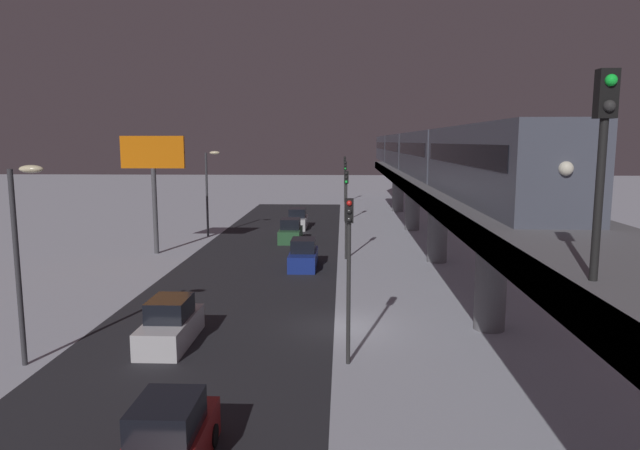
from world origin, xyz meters
name	(u,v)px	position (x,y,z in m)	size (l,w,h in m)	color
ground_plane	(337,327)	(0.00, 0.00, 0.00)	(240.00, 240.00, 0.00)	silver
avenue_asphalt	(216,325)	(5.61, 0.00, 0.00)	(11.00, 103.27, 0.01)	#28282D
elevated_railway	(491,220)	(-6.86, 0.00, 5.02)	(5.00, 103.27, 5.82)	slate
subway_train	(414,151)	(-6.96, -29.03, 7.60)	(2.94, 74.07, 3.40)	#4C5160
rail_signal	(603,139)	(-5.12, 14.42, 8.55)	(0.36, 0.41, 4.00)	black
sedan_red	(168,444)	(4.21, 11.90, 0.78)	(1.91, 4.31, 1.97)	#A51E1E
sedan_green	(291,232)	(4.21, -22.63, 0.80)	(1.80, 4.05, 1.97)	#2D6038
sedan_blue	(303,256)	(2.41, -12.53, 0.80)	(1.80, 4.40, 1.97)	navy
sedan_white	(298,220)	(4.21, -30.19, 0.80)	(1.80, 4.48, 1.97)	silver
sedan_white_2	(171,325)	(7.01, 2.42, 0.80)	(1.80, 4.48, 1.97)	silver
traffic_light_near	(349,257)	(-0.49, 4.39, 4.20)	(0.32, 0.44, 6.40)	#2D2D2D
traffic_light_mid	(346,202)	(-0.49, -15.38, 4.20)	(0.32, 0.44, 6.40)	#2D2D2D
traffic_light_far	(345,182)	(-0.49, -35.14, 4.20)	(0.32, 0.44, 6.40)	#2D2D2D
traffic_light_distant	(345,172)	(-0.49, -54.90, 4.20)	(0.32, 0.44, 6.40)	#2D2D2D
commercial_billboard	(153,164)	(13.98, -16.97, 6.83)	(4.80, 0.36, 8.90)	#4C4C51
street_lamp_near	(21,241)	(11.69, 5.00, 4.81)	(1.35, 0.44, 7.65)	#38383D
street_lamp_far	(209,183)	(11.69, -25.00, 4.81)	(1.35, 0.44, 7.65)	#38383D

